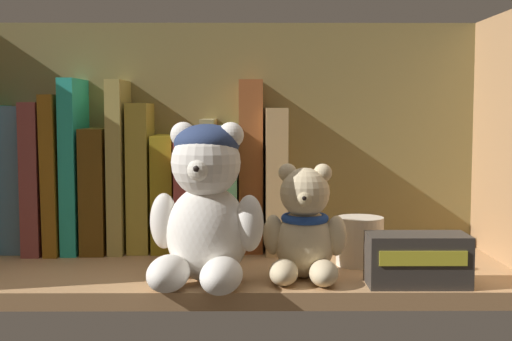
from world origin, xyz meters
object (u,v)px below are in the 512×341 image
Objects in this scene: book_5 at (101,188)px; book_10 at (209,184)px; book_11 at (228,187)px; teddy_bear_larger at (205,207)px; teddy_bear_smaller at (305,230)px; book_9 at (189,193)px; book_12 at (251,165)px; book_2 at (44,176)px; book_6 at (122,165)px; book_13 at (275,178)px; small_product_box at (417,260)px; book_1 at (21,178)px; book_3 at (62,172)px; book_7 at (142,176)px; book_4 at (78,165)px; pillar_candle at (360,241)px; book_8 at (166,192)px.

book_5 is 15.40cm from book_10.
book_11 is 20.62cm from teddy_bear_larger.
book_9 is at bearing 128.65° from teddy_bear_smaller.
book_12 is (21.27, 0.00, 3.30)cm from book_5.
book_6 is (11.04, 0.00, 1.52)cm from book_2.
book_6 is 21.78cm from book_13.
small_product_box is (12.39, -3.14, -2.81)cm from teddy_bear_smaller.
book_13 reaches higher than teddy_bear_larger.
book_3 is at bearing 0.00° from book_1.
book_3 is 20.92cm from book_10.
book_10 is at bearing 180.00° from book_11.
book_12 is at bearing 0.00° from book_7.
book_2 is 2.59cm from book_3.
book_13 is at bearing 0.00° from book_10.
book_7 is 1.03× the size of book_13.
book_1 is at bearing 180.00° from book_4.
teddy_bear_larger is at bearing -43.50° from book_3.
book_9 is 0.90× the size of book_11.
book_9 reaches higher than teddy_bear_smaller.
teddy_bear_smaller is at bearing -135.34° from pillar_candle.
book_4 is at bearing 180.00° from book_9.
book_4 is at bearing 0.00° from book_2.
book_9 is (18.02, 0.00, -2.94)cm from book_3.
book_11 reaches higher than teddy_bear_smaller.
book_4 reaches higher than book_12.
book_13 is at bearing 67.35° from teddy_bear_larger.
book_6 is at bearing 0.00° from book_5.
teddy_bear_smaller is at bearing -71.52° from book_12.
book_13 is at bearing 132.60° from pillar_candle.
book_13 is 16.74cm from pillar_candle.
teddy_bear_smaller is at bearing -57.03° from book_10.
small_product_box is (4.83, -10.60, -0.14)cm from pillar_candle.
book_5 is at bearing 180.00° from book_7.
book_4 reaches higher than book_1.
teddy_bear_smaller is (18.30, -18.70, -2.34)cm from book_8.
book_11 is at bearing 0.00° from book_8.
book_5 reaches higher than small_product_box.
pillar_candle is 11.66cm from small_product_box.
book_12 is 1.30× the size of teddy_bear_larger.
book_4 reaches higher than book_7.
book_4 is 1.16× the size of book_7.
pillar_candle is at bearing 26.19° from teddy_bear_larger.
book_10 is 6.46cm from book_12.
book_11 is 2.87× the size of pillar_candle.
book_9 is at bearing 0.00° from book_6.
book_4 reaches higher than book_2.
book_2 reaches higher than book_1.
book_1 is at bearing 180.00° from book_8.
teddy_bear_larger is at bearing -170.83° from teddy_bear_smaller.
book_2 is 53.17cm from small_product_box.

